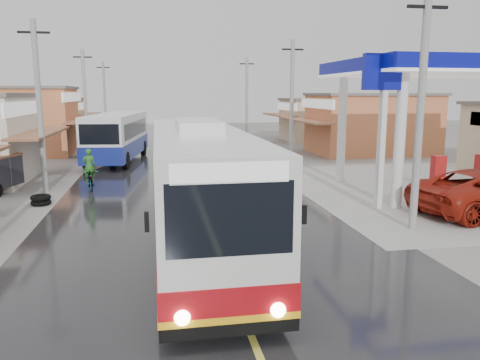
{
  "coord_description": "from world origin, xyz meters",
  "views": [
    {
      "loc": [
        -1.72,
        -14.38,
        4.68
      ],
      "look_at": [
        1.31,
        2.3,
        1.53
      ],
      "focal_mm": 35.0,
      "sensor_mm": 36.0,
      "label": 1
    }
  ],
  "objects_px": {
    "coach_bus": "(199,187)",
    "second_bus": "(117,136)",
    "tyre_stack": "(41,200)",
    "cyclist": "(90,176)"
  },
  "relations": [
    {
      "from": "coach_bus",
      "to": "second_bus",
      "type": "distance_m",
      "value": 19.61
    },
    {
      "from": "coach_bus",
      "to": "second_bus",
      "type": "height_order",
      "value": "coach_bus"
    },
    {
      "from": "coach_bus",
      "to": "cyclist",
      "type": "bearing_deg",
      "value": 115.09
    },
    {
      "from": "tyre_stack",
      "to": "second_bus",
      "type": "bearing_deg",
      "value": 79.65
    },
    {
      "from": "second_bus",
      "to": "tyre_stack",
      "type": "height_order",
      "value": "second_bus"
    },
    {
      "from": "second_bus",
      "to": "cyclist",
      "type": "bearing_deg",
      "value": -86.18
    },
    {
      "from": "coach_bus",
      "to": "tyre_stack",
      "type": "relative_size",
      "value": 14.81
    },
    {
      "from": "coach_bus",
      "to": "cyclist",
      "type": "xyz_separation_m",
      "value": [
        -4.46,
        9.58,
        -1.21
      ]
    },
    {
      "from": "coach_bus",
      "to": "tyre_stack",
      "type": "distance_m",
      "value": 9.18
    },
    {
      "from": "tyre_stack",
      "to": "coach_bus",
      "type": "bearing_deg",
      "value": -47.26
    }
  ]
}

